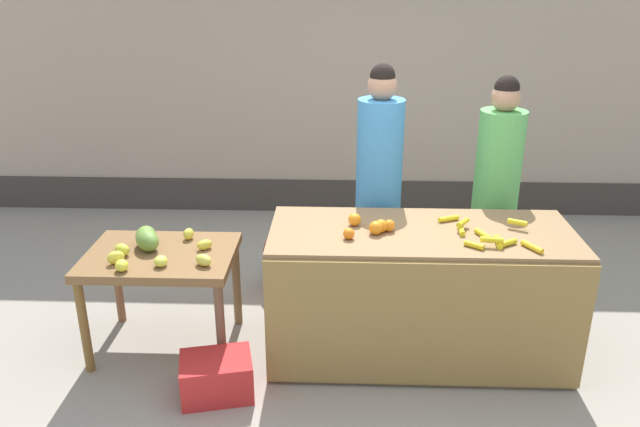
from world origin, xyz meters
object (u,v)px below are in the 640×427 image
(vendor_woman_green_shirt, at_px, (495,195))
(produce_sack, at_px, (284,257))
(produce_crate, at_px, (217,376))
(vendor_woman_blue_shirt, at_px, (378,191))

(vendor_woman_green_shirt, height_order, produce_sack, vendor_woman_green_shirt)
(vendor_woman_green_shirt, distance_m, produce_crate, 2.44)
(vendor_woman_blue_shirt, height_order, produce_sack, vendor_woman_blue_shirt)
(vendor_woman_blue_shirt, distance_m, produce_crate, 1.78)
(vendor_woman_green_shirt, distance_m, produce_sack, 1.76)
(vendor_woman_blue_shirt, relative_size, produce_crate, 4.31)
(vendor_woman_blue_shirt, distance_m, produce_sack, 1.03)
(produce_crate, distance_m, produce_sack, 1.46)
(vendor_woman_green_shirt, height_order, produce_crate, vendor_woman_green_shirt)
(vendor_woman_green_shirt, xyz_separation_m, produce_sack, (-1.63, 0.16, -0.63))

